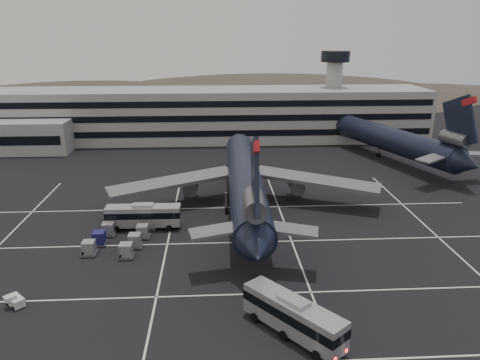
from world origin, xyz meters
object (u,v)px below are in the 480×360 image
trijet_main (245,181)px  bus_far (143,215)px  uld_cluster (122,232)px  bus_near (293,315)px

trijet_main → bus_far: size_ratio=5.04×
trijet_main → uld_cluster: (-18.94, -10.46, -4.29)m
bus_near → bus_far: size_ratio=0.95×
trijet_main → bus_far: bearing=-155.6°
uld_cluster → bus_far: bearing=51.5°
trijet_main → bus_near: trijet_main is taller
bus_near → trijet_main: bearing=55.0°
bus_far → bus_near: bearing=-145.7°
bus_near → bus_far: bus_near is taller
bus_near → bus_far: bearing=84.8°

